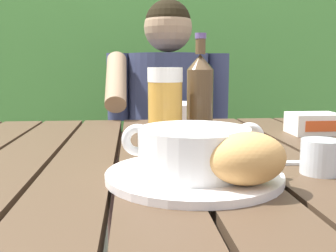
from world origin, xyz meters
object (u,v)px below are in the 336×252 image
object	(u,v)px
person_eating	(168,126)
butter_tub	(314,123)
chair_near_diner	(165,173)
soup_bowl	(194,149)
water_glass_small	(321,157)
diner_bowl	(180,114)
beer_bottle	(200,99)
serving_plate	(194,175)
beer_glass	(165,109)
table_knife	(257,162)
bread_roll	(247,158)

from	to	relation	value
person_eating	butter_tub	world-z (taller)	person_eating
chair_near_diner	soup_bowl	distance (m)	1.19
water_glass_small	diner_bowl	world-z (taller)	diner_bowl
soup_bowl	water_glass_small	xyz separation A→B (m)	(0.21, 0.01, -0.02)
beer_bottle	diner_bowl	distance (m)	0.34
person_eating	serving_plate	size ratio (longest dim) A/B	4.31
beer_glass	butter_tub	size ratio (longest dim) A/B	1.38
butter_tub	table_knife	bearing A→B (deg)	-129.74
beer_glass	butter_tub	xyz separation A→B (m)	(0.41, 0.16, -0.06)
diner_bowl	soup_bowl	bearing A→B (deg)	-94.95
chair_near_diner	butter_tub	xyz separation A→B (m)	(0.33, -0.75, 0.33)
person_eating	diner_bowl	bearing A→B (deg)	-89.51
chair_near_diner	table_knife	xyz separation A→B (m)	(0.08, -1.05, 0.31)
beer_glass	table_knife	distance (m)	0.23
chair_near_diner	beer_glass	xyz separation A→B (m)	(-0.08, -0.91, 0.39)
person_eating	beer_bottle	bearing A→B (deg)	-89.55
person_eating	serving_plate	world-z (taller)	person_eating
person_eating	beer_bottle	xyz separation A→B (m)	(0.01, -0.68, 0.17)
serving_plate	diner_bowl	size ratio (longest dim) A/B	1.80
serving_plate	butter_tub	xyz separation A→B (m)	(0.38, 0.38, 0.02)
soup_bowl	diner_bowl	bearing A→B (deg)	85.05
diner_bowl	chair_near_diner	bearing A→B (deg)	90.00
person_eating	butter_tub	bearing A→B (deg)	-58.82
soup_bowl	beer_bottle	distance (m)	0.27
serving_plate	water_glass_small	distance (m)	0.22
chair_near_diner	soup_bowl	bearing A→B (deg)	-92.58
serving_plate	butter_tub	bearing A→B (deg)	45.16
table_knife	person_eating	bearing A→B (deg)	95.41
chair_near_diner	diner_bowl	world-z (taller)	chair_near_diner
person_eating	soup_bowl	distance (m)	0.94
chair_near_diner	table_knife	distance (m)	1.10
chair_near_diner	butter_tub	world-z (taller)	chair_near_diner
serving_plate	person_eating	bearing A→B (deg)	87.06
chair_near_diner	table_knife	bearing A→B (deg)	-85.76
person_eating	beer_bottle	world-z (taller)	person_eating
person_eating	beer_glass	distance (m)	0.73
beer_glass	bread_roll	bearing A→B (deg)	-73.01
chair_near_diner	beer_bottle	xyz separation A→B (m)	(0.00, -0.88, 0.41)
person_eating	beer_glass	xyz separation A→B (m)	(-0.07, -0.71, 0.15)
chair_near_diner	person_eating	xyz separation A→B (m)	(-0.00, -0.20, 0.25)
beer_bottle	table_knife	bearing A→B (deg)	-66.53
butter_tub	table_knife	xyz separation A→B (m)	(-0.25, -0.30, -0.02)
beer_glass	chair_near_diner	bearing A→B (deg)	85.15
table_knife	butter_tub	bearing A→B (deg)	50.26
bread_roll	table_knife	xyz separation A→B (m)	(0.07, 0.15, -0.05)
soup_bowl	beer_glass	xyz separation A→B (m)	(-0.03, 0.22, 0.04)
bread_roll	soup_bowl	bearing A→B (deg)	130.60
serving_plate	water_glass_small	xyz separation A→B (m)	(0.21, 0.01, 0.02)
serving_plate	beer_bottle	size ratio (longest dim) A/B	1.13
bread_roll	table_knife	bearing A→B (deg)	66.87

